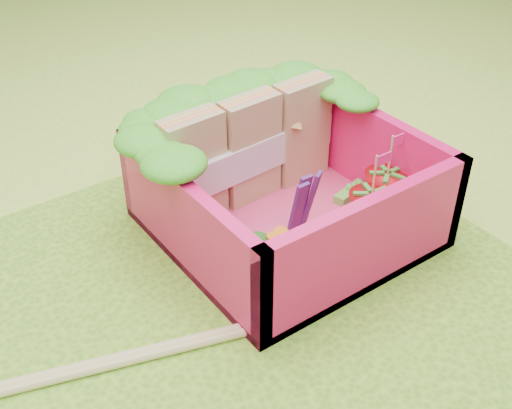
{
  "coord_description": "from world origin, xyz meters",
  "views": [
    {
      "loc": [
        -1.4,
        -1.97,
        2.2
      ],
      "look_at": [
        0.2,
        0.25,
        0.28
      ],
      "focal_mm": 45.0,
      "sensor_mm": 36.0,
      "label": 1
    }
  ],
  "objects": [
    {
      "name": "ground",
      "position": [
        0.0,
        0.0,
        0.0
      ],
      "size": [
        14.0,
        14.0,
        0.0
      ],
      "primitive_type": "plane",
      "color": "#A7D33B",
      "rests_on": "ground"
    },
    {
      "name": "placemat",
      "position": [
        0.0,
        0.0,
        0.01
      ],
      "size": [
        2.6,
        2.6,
        0.03
      ],
      "primitive_type": "cube",
      "color": "#5E9722",
      "rests_on": "ground"
    },
    {
      "name": "bento_floor",
      "position": [
        0.4,
        0.25,
        0.06
      ],
      "size": [
        1.3,
        1.3,
        0.05
      ],
      "primitive_type": "cube",
      "color": "#E53A6F",
      "rests_on": "placemat"
    },
    {
      "name": "bento_box",
      "position": [
        0.4,
        0.25,
        0.31
      ],
      "size": [
        1.3,
        1.3,
        0.55
      ],
      "color": "#F31461",
      "rests_on": "placemat"
    },
    {
      "name": "lettuce_ruffle",
      "position": [
        0.4,
        0.72,
        0.64
      ],
      "size": [
        1.43,
        0.77,
        0.11
      ],
      "color": "#2F901A",
      "rests_on": "bento_box"
    },
    {
      "name": "sandwich_stack",
      "position": [
        0.41,
        0.59,
        0.38
      ],
      "size": [
        1.13,
        0.24,
        0.62
      ],
      "color": "tan",
      "rests_on": "bento_floor"
    },
    {
      "name": "broccoli",
      "position": [
        -0.03,
        -0.04,
        0.25
      ],
      "size": [
        0.32,
        0.32,
        0.24
      ],
      "color": "#5F9B4B",
      "rests_on": "bento_floor"
    },
    {
      "name": "carrot_sticks",
      "position": [
        0.1,
        -0.06,
        0.21
      ],
      "size": [
        0.14,
        0.1,
        0.27
      ],
      "color": "orange",
      "rests_on": "bento_floor"
    },
    {
      "name": "purple_wedges",
      "position": [
        0.4,
        0.12,
        0.27
      ],
      "size": [
        0.18,
        0.07,
        0.38
      ],
      "color": "#461C63",
      "rests_on": "bento_floor"
    },
    {
      "name": "strawberry_left",
      "position": [
        0.71,
        -0.08,
        0.21
      ],
      "size": [
        0.24,
        0.24,
        0.48
      ],
      "color": "red",
      "rests_on": "bento_floor"
    },
    {
      "name": "strawberry_right",
      "position": [
        0.9,
        0.0,
        0.21
      ],
      "size": [
        0.25,
        0.25,
        0.49
      ],
      "color": "red",
      "rests_on": "bento_floor"
    },
    {
      "name": "snap_peas",
      "position": [
        0.75,
        0.02,
        0.11
      ],
      "size": [
        0.63,
        0.57,
        0.05
      ],
      "color": "#4FC33D",
      "rests_on": "bento_floor"
    },
    {
      "name": "chopsticks",
      "position": [
        -1.08,
        0.0,
        0.05
      ],
      "size": [
        2.15,
        0.7,
        0.04
      ],
      "color": "tan",
      "rests_on": "placemat"
    }
  ]
}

